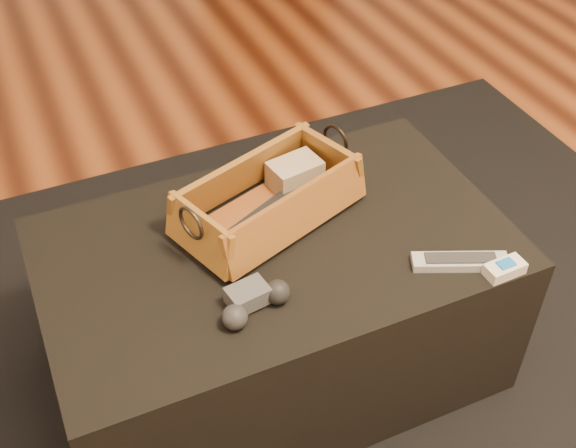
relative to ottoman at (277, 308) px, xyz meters
name	(u,v)px	position (x,y,z in m)	size (l,w,h in m)	color
floor	(209,440)	(-0.23, -0.12, -0.23)	(5.00, 5.50, 0.01)	brown
area_rug	(286,380)	(0.00, -0.05, -0.22)	(2.60, 2.00, 0.01)	black
ottoman	(277,308)	(0.00, 0.00, 0.00)	(1.00, 0.60, 0.42)	black
tv_remote	(267,216)	(0.00, 0.06, 0.24)	(0.22, 0.05, 0.02)	black
cloth_bundle	(295,174)	(0.11, 0.15, 0.26)	(0.11, 0.08, 0.06)	tan
wicker_basket	(269,200)	(0.02, 0.08, 0.26)	(0.46, 0.34, 0.15)	#AA5826
game_controller	(253,301)	(-0.11, -0.16, 0.23)	(0.16, 0.10, 0.05)	#414145
silver_remote	(460,261)	(0.32, -0.22, 0.22)	(0.20, 0.12, 0.02)	#BABEC2
cream_gadget	(505,269)	(0.39, -0.28, 0.22)	(0.08, 0.04, 0.03)	silver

